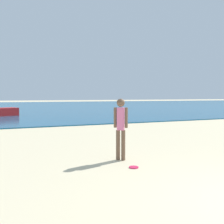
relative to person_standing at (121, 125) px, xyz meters
name	(u,v)px	position (x,y,z in m)	size (l,w,h in m)	color
water	(26,106)	(1.13, 38.10, -0.89)	(160.00, 60.00, 0.06)	#14567F
person_standing	(121,125)	(0.00, 0.00, 0.00)	(0.32, 0.25, 1.61)	brown
frisbee	(134,167)	(-0.03, -0.80, -0.90)	(0.22, 0.22, 0.03)	#E51E4C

